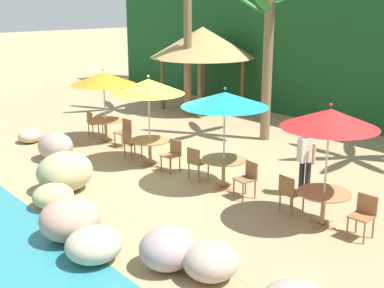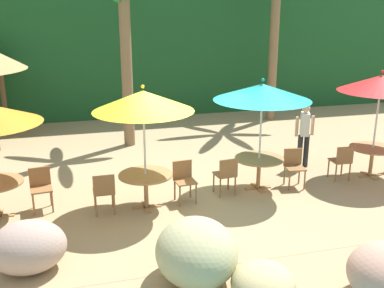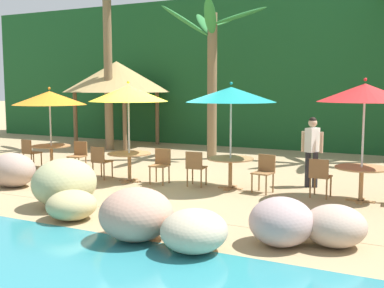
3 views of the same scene
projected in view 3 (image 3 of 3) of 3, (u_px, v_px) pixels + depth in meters
The scene contains 23 objects.
ground_plane at pixel (163, 184), 12.11m from camera, with size 120.00×120.00×0.00m, color tan.
terrace_deck at pixel (163, 184), 12.10m from camera, with size 18.00×5.20×0.01m.
foliage_backdrop at pixel (274, 72), 19.73m from camera, with size 28.00×2.40×6.00m.
rock_seawall at pixel (18, 188), 9.72m from camera, with size 17.45×3.23×0.98m.
umbrella_orange at pixel (50, 98), 13.75m from camera, with size 2.07×2.07×2.41m.
dining_table_orange at pixel (51, 150), 13.93m from camera, with size 1.10×1.10×0.74m.
chair_orange_seaward at pixel (79, 154), 13.73m from camera, with size 0.47×0.47×0.87m.
chair_orange_inland at pixel (30, 151), 14.33m from camera, with size 0.47×0.47×0.87m.
umbrella_yellow at pixel (128, 94), 12.15m from camera, with size 1.99×1.99×2.56m.
dining_table_yellow at pixel (129, 158), 12.35m from camera, with size 1.10×1.10×0.74m.
chair_yellow_seaward at pixel (161, 163), 12.12m from camera, with size 0.45×0.46×0.87m.
chair_yellow_inland at pixel (100, 160), 12.66m from camera, with size 0.42×0.43×0.87m.
umbrella_teal at pixel (231, 95), 11.29m from camera, with size 2.12×2.12×2.53m.
dining_table_teal at pixel (230, 163), 11.48m from camera, with size 1.10×1.10×0.74m.
chair_teal_seaward at pixel (265, 170), 11.08m from camera, with size 0.48×0.48×0.87m.
chair_teal_inland at pixel (195, 166), 11.71m from camera, with size 0.46×0.47×0.87m.
umbrella_red at pixel (365, 93), 9.98m from camera, with size 1.95×1.95×2.60m.
dining_table_red at pixel (361, 173), 10.17m from camera, with size 1.10×1.10×0.74m.
chair_red_inland at pixel (320, 175), 10.52m from camera, with size 0.44×0.45×0.87m.
palm_tree_nearest at pixel (108, 26), 18.18m from camera, with size 3.50×3.66×6.79m.
palm_tree_second at pixel (212, 58), 15.97m from camera, with size 3.28×3.46×5.05m.
palapa_hut at pixel (117, 77), 19.62m from camera, with size 4.32×4.32×3.44m.
waiter_in_white at pixel (312, 147), 11.63m from camera, with size 0.52×0.39×1.70m.
Camera 3 is at (6.01, -10.30, 2.42)m, focal length 45.38 mm.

